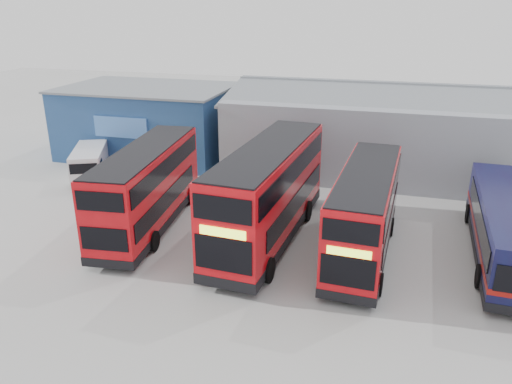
# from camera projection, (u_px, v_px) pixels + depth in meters

# --- Properties ---
(ground_plane) EXTENTS (120.00, 120.00, 0.00)m
(ground_plane) POSITION_uv_depth(u_px,v_px,m) (270.00, 312.00, 18.92)
(ground_plane) COLOR gray
(ground_plane) RESTS_ON ground
(office_block) EXTENTS (12.30, 8.32, 5.12)m
(office_block) POSITION_uv_depth(u_px,v_px,m) (149.00, 120.00, 37.69)
(office_block) COLOR navy
(office_block) RESTS_ON ground
(maintenance_shed) EXTENTS (30.50, 12.00, 5.89)m
(maintenance_shed) POSITION_uv_depth(u_px,v_px,m) (456.00, 133.00, 33.95)
(maintenance_shed) COLOR gray
(maintenance_shed) RESTS_ON ground
(double_decker_left) EXTENTS (3.41, 10.18, 4.23)m
(double_decker_left) POSITION_uv_depth(u_px,v_px,m) (147.00, 189.00, 25.34)
(double_decker_left) COLOR red
(double_decker_left) RESTS_ON ground
(double_decker_centre) EXTENTS (3.45, 11.31, 4.72)m
(double_decker_centre) POSITION_uv_depth(u_px,v_px,m) (268.00, 195.00, 23.94)
(double_decker_centre) COLOR red
(double_decker_centre) RESTS_ON ground
(double_decker_right) EXTENTS (2.85, 9.75, 4.07)m
(double_decker_right) POSITION_uv_depth(u_px,v_px,m) (365.00, 214.00, 22.60)
(double_decker_right) COLOR red
(double_decker_right) RESTS_ON ground
(single_decker_blue) EXTENTS (2.97, 10.79, 2.90)m
(single_decker_blue) POSITION_uv_depth(u_px,v_px,m) (506.00, 230.00, 22.40)
(single_decker_blue) COLOR #0B1034
(single_decker_blue) RESTS_ON ground
(panel_van) EXTENTS (3.62, 4.99, 2.04)m
(panel_van) POSITION_uv_depth(u_px,v_px,m) (90.00, 162.00, 32.75)
(panel_van) COLOR silver
(panel_van) RESTS_ON ground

